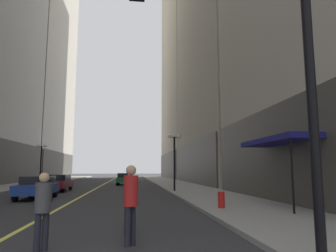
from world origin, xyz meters
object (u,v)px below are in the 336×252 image
object	(u,v)px
street_lamp_left_far	(41,155)
street_lamp_right_mid	(174,149)
pedestrian_in_red_jacket	(131,198)
pedestrian_with_orange_bag	(43,205)
traffic_light_near_right	(255,57)
fire_hydrant_right	(221,202)
car_green	(126,178)
car_blue	(37,187)
car_maroon	(58,182)
pedestrian_in_white_shirt	(130,200)

from	to	relation	value
street_lamp_left_far	street_lamp_right_mid	distance (m)	17.16
pedestrian_in_red_jacket	pedestrian_with_orange_bag	size ratio (longest dim) A/B	1.10
traffic_light_near_right	fire_hydrant_right	size ratio (longest dim) A/B	7.06
pedestrian_in_red_jacket	street_lamp_right_mid	size ratio (longest dim) A/B	0.41
car_green	fire_hydrant_right	world-z (taller)	car_green
traffic_light_near_right	street_lamp_right_mid	distance (m)	18.33
traffic_light_near_right	street_lamp_left_far	xyz separation A→B (m)	(-11.75, 29.73, -0.49)
car_blue	car_maroon	xyz separation A→B (m)	(-0.30, 6.66, 0.00)
pedestrian_with_orange_bag	street_lamp_right_mid	distance (m)	17.27
pedestrian_in_red_jacket	street_lamp_left_far	world-z (taller)	street_lamp_left_far
traffic_light_near_right	pedestrian_with_orange_bag	bearing A→B (deg)	154.23
car_blue	car_green	bearing A→B (deg)	73.65
car_blue	street_lamp_right_mid	xyz separation A→B (m)	(8.75, 3.82, 2.54)
traffic_light_near_right	street_lamp_left_far	distance (m)	31.97
pedestrian_with_orange_bag	fire_hydrant_right	size ratio (longest dim) A/B	2.07
pedestrian_with_orange_bag	pedestrian_in_white_shirt	xyz separation A→B (m)	(1.86, 1.34, -0.04)
street_lamp_left_far	fire_hydrant_right	bearing A→B (deg)	-58.87
pedestrian_with_orange_bag	street_lamp_left_far	bearing A→B (deg)	105.44
car_maroon	street_lamp_left_far	world-z (taller)	street_lamp_left_far
street_lamp_right_mid	pedestrian_in_red_jacket	bearing A→B (deg)	-101.45
car_maroon	car_blue	bearing A→B (deg)	-87.38
pedestrian_with_orange_bag	street_lamp_left_far	distance (m)	28.89
pedestrian_in_red_jacket	pedestrian_in_white_shirt	size ratio (longest dim) A/B	1.15
car_maroon	fire_hydrant_right	world-z (taller)	car_maroon
street_lamp_right_mid	car_blue	bearing A→B (deg)	-156.44
pedestrian_in_white_shirt	street_lamp_right_mid	size ratio (longest dim) A/B	0.36
car_blue	street_lamp_right_mid	size ratio (longest dim) A/B	0.93
pedestrian_in_white_shirt	traffic_light_near_right	bearing A→B (deg)	-56.13
traffic_light_near_right	street_lamp_right_mid	bearing A→B (deg)	86.72
street_lamp_left_far	car_blue	bearing A→B (deg)	-75.14
car_blue	traffic_light_near_right	bearing A→B (deg)	-61.98
pedestrian_with_orange_bag	traffic_light_near_right	distance (m)	5.32
car_green	fire_hydrant_right	xyz separation A→B (m)	(4.32, -23.58, -0.32)
car_blue	street_lamp_right_mid	world-z (taller)	street_lamp_right_mid
car_maroon	traffic_light_near_right	distance (m)	22.80
pedestrian_with_orange_bag	fire_hydrant_right	distance (m)	8.06
car_maroon	fire_hydrant_right	distance (m)	16.48
pedestrian_with_orange_bag	car_blue	bearing A→B (deg)	106.14
street_lamp_left_far	traffic_light_near_right	bearing A→B (deg)	-68.43
traffic_light_near_right	street_lamp_right_mid	world-z (taller)	traffic_light_near_right
car_maroon	pedestrian_in_white_shirt	xyz separation A→B (m)	(5.78, -17.82, 0.20)
pedestrian_with_orange_bag	fire_hydrant_right	xyz separation A→B (m)	(5.63, 5.74, -0.56)
pedestrian_with_orange_bag	street_lamp_right_mid	world-z (taller)	street_lamp_right_mid
car_maroon	car_green	world-z (taller)	same
traffic_light_near_right	street_lamp_right_mid	size ratio (longest dim) A/B	1.28
car_green	pedestrian_in_white_shirt	xyz separation A→B (m)	(0.55, -27.97, 0.20)
fire_hydrant_right	car_blue	bearing A→B (deg)	143.81
car_green	fire_hydrant_right	bearing A→B (deg)	-79.61
car_maroon	car_green	bearing A→B (deg)	62.73
car_green	pedestrian_in_red_jacket	size ratio (longest dim) A/B	2.31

